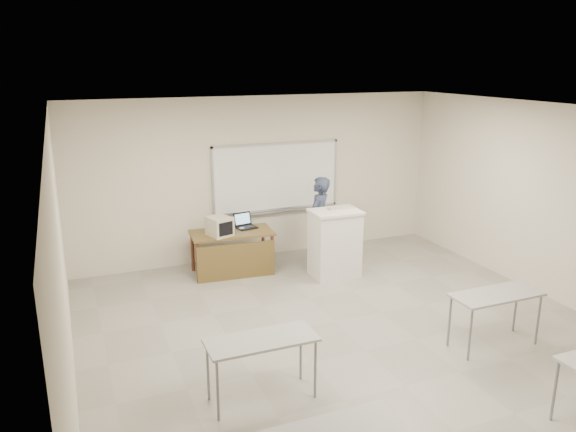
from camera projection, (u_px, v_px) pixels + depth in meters
name	position (u px, v px, depth m)	size (l,w,h in m)	color
floor	(366.00, 351.00, 7.23)	(7.00, 8.00, 0.01)	gray
whiteboard	(276.00, 178.00, 10.48)	(2.48, 0.10, 1.31)	white
student_desks	(433.00, 352.00, 5.85)	(4.40, 2.20, 0.73)	gray
instructor_desk	(234.00, 245.00, 9.64)	(1.41, 0.71, 0.75)	brown
podium	(335.00, 243.00, 9.60)	(0.82, 0.60, 1.16)	white
crt_monitor	(219.00, 226.00, 9.44)	(0.35, 0.40, 0.33)	#B5AE95
laptop	(246.00, 224.00, 9.92)	(0.34, 0.31, 0.25)	black
mouse	(242.00, 228.00, 9.80)	(0.11, 0.07, 0.04)	#A6A7AD
keyboard	(341.00, 208.00, 9.56)	(0.47, 0.16, 0.03)	#B5AE95
presenter	(319.00, 221.00, 10.14)	(0.59, 0.39, 1.61)	black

